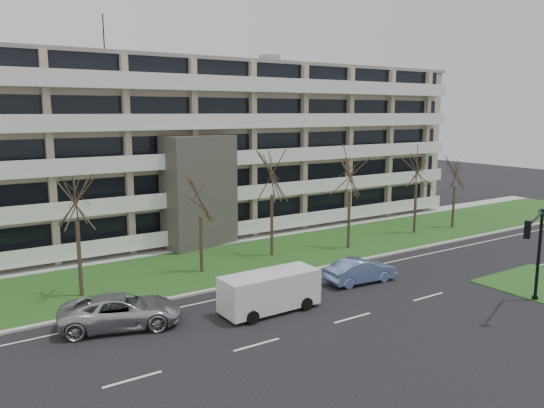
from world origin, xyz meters
TOP-DOWN VIEW (x-y plane):
  - ground at (0.00, 0.00)m, footprint 160.00×160.00m
  - grass_verge at (0.00, 13.00)m, footprint 90.00×10.00m
  - curb at (0.00, 8.00)m, footprint 90.00×0.35m
  - sidewalk at (0.00, 18.50)m, footprint 90.00×2.00m
  - grass_median at (14.00, -2.00)m, footprint 7.00×5.00m
  - lane_edge_line at (0.00, 6.50)m, footprint 90.00×0.12m
  - apartment_building at (-0.01, 25.32)m, footprint 60.50×15.10m
  - silver_pickup at (-10.66, 5.63)m, footprint 6.64×4.52m
  - blue_sedan at (4.46, 4.24)m, footprint 4.87×2.05m
  - white_van at (-3.05, 3.29)m, footprint 5.60×2.34m
  - traffic_signal at (9.28, -4.39)m, footprint 4.55×2.01m
  - tree_2 at (-11.23, 11.40)m, footprint 4.05×4.05m
  - tree_3 at (-3.12, 11.86)m, footprint 3.46×3.46m
  - tree_4 at (3.20, 12.73)m, footprint 4.21×4.21m
  - tree_5 at (9.59, 11.24)m, footprint 4.14×4.14m
  - tree_6 at (18.20, 12.04)m, footprint 4.04×4.04m
  - tree_7 at (22.91, 11.57)m, footprint 3.55×3.55m

SIDE VIEW (x-z plane):
  - ground at x=0.00m, z-range 0.00..0.00m
  - lane_edge_line at x=0.00m, z-range 0.00..0.01m
  - grass_verge at x=0.00m, z-range 0.00..0.06m
  - grass_median at x=14.00m, z-range 0.00..0.06m
  - sidewalk at x=0.00m, z-range 0.00..0.08m
  - curb at x=0.00m, z-range 0.00..0.12m
  - blue_sedan at x=4.46m, z-range 0.00..1.56m
  - silver_pickup at x=-10.66m, z-range 0.00..1.69m
  - white_van at x=-3.05m, z-range 0.21..2.38m
  - traffic_signal at x=9.28m, z-range 0.83..6.45m
  - tree_3 at x=-3.12m, z-range 1.91..8.83m
  - tree_7 at x=22.91m, z-range 1.97..9.07m
  - tree_6 at x=18.20m, z-range 2.24..10.31m
  - tree_2 at x=-11.23m, z-range 2.25..10.34m
  - tree_5 at x=9.59m, z-range 2.30..10.59m
  - tree_4 at x=3.20m, z-range 2.34..10.76m
  - apartment_building at x=-0.01m, z-range -1.76..16.99m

